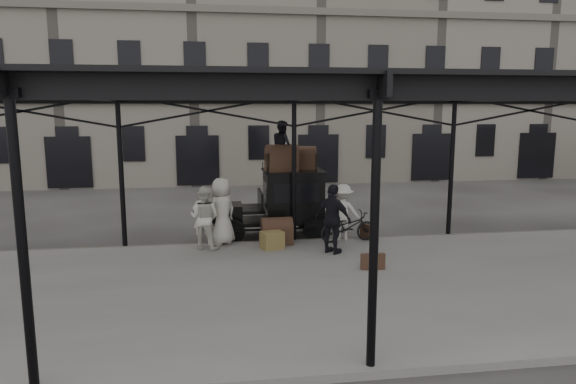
{
  "coord_description": "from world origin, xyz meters",
  "views": [
    {
      "loc": [
        -2.37,
        -13.06,
        4.17
      ],
      "look_at": [
        -0.24,
        1.6,
        1.7
      ],
      "focal_mm": 32.0,
      "sensor_mm": 36.0,
      "label": 1
    }
  ],
  "objects_px": {
    "bicycle": "(348,227)",
    "steamer_trunk_roof_near": "(282,160)",
    "taxi": "(283,200)",
    "porter_official": "(333,219)",
    "steamer_trunk_platform": "(277,233)",
    "porter_left": "(203,217)"
  },
  "relations": [
    {
      "from": "porter_left",
      "to": "taxi",
      "type": "bearing_deg",
      "value": -151.17
    },
    {
      "from": "porter_left",
      "to": "steamer_trunk_roof_near",
      "type": "bearing_deg",
      "value": -155.38
    },
    {
      "from": "taxi",
      "to": "steamer_trunk_roof_near",
      "type": "height_order",
      "value": "steamer_trunk_roof_near"
    },
    {
      "from": "taxi",
      "to": "steamer_trunk_platform",
      "type": "bearing_deg",
      "value": -105.37
    },
    {
      "from": "bicycle",
      "to": "steamer_trunk_roof_near",
      "type": "xyz_separation_m",
      "value": [
        -1.86,
        1.18,
        1.92
      ]
    },
    {
      "from": "bicycle",
      "to": "steamer_trunk_roof_near",
      "type": "distance_m",
      "value": 2.92
    },
    {
      "from": "steamer_trunk_roof_near",
      "to": "steamer_trunk_platform",
      "type": "relative_size",
      "value": 1.05
    },
    {
      "from": "porter_official",
      "to": "steamer_trunk_platform",
      "type": "distance_m",
      "value": 1.96
    },
    {
      "from": "porter_left",
      "to": "steamer_trunk_roof_near",
      "type": "relative_size",
      "value": 1.75
    },
    {
      "from": "steamer_trunk_platform",
      "to": "porter_official",
      "type": "bearing_deg",
      "value": -42.57
    },
    {
      "from": "porter_left",
      "to": "steamer_trunk_platform",
      "type": "bearing_deg",
      "value": 178.74
    },
    {
      "from": "porter_official",
      "to": "steamer_trunk_platform",
      "type": "height_order",
      "value": "porter_official"
    },
    {
      "from": "bicycle",
      "to": "steamer_trunk_platform",
      "type": "bearing_deg",
      "value": 80.01
    },
    {
      "from": "bicycle",
      "to": "taxi",
      "type": "bearing_deg",
      "value": 42.97
    },
    {
      "from": "porter_left",
      "to": "porter_official",
      "type": "relative_size",
      "value": 0.86
    },
    {
      "from": "bicycle",
      "to": "steamer_trunk_platform",
      "type": "height_order",
      "value": "bicycle"
    },
    {
      "from": "taxi",
      "to": "steamer_trunk_platform",
      "type": "distance_m",
      "value": 1.59
    },
    {
      "from": "porter_left",
      "to": "steamer_trunk_roof_near",
      "type": "xyz_separation_m",
      "value": [
        2.44,
        0.91,
        1.55
      ]
    },
    {
      "from": "porter_official",
      "to": "taxi",
      "type": "bearing_deg",
      "value": -21.23
    },
    {
      "from": "taxi",
      "to": "steamer_trunk_roof_near",
      "type": "bearing_deg",
      "value": -108.07
    },
    {
      "from": "taxi",
      "to": "steamer_trunk_roof_near",
      "type": "xyz_separation_m",
      "value": [
        -0.08,
        -0.25,
        1.33
      ]
    },
    {
      "from": "taxi",
      "to": "porter_left",
      "type": "xyz_separation_m",
      "value": [
        -2.52,
        -1.16,
        -0.22
      ]
    }
  ]
}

